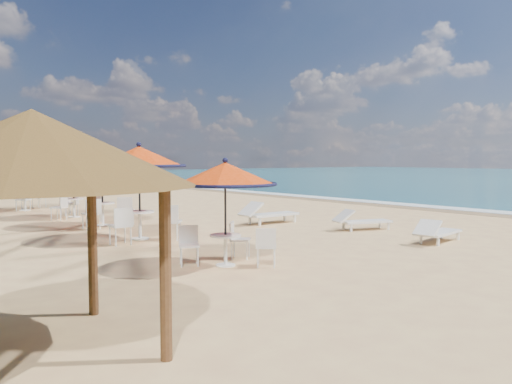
% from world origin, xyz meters
% --- Properties ---
extents(ground, '(160.00, 160.00, 0.00)m').
position_xyz_m(ground, '(0.00, 0.00, 0.00)').
color(ground, tan).
rests_on(ground, ground).
extents(foam_strip, '(1.20, 140.00, 0.04)m').
position_xyz_m(foam_strip, '(9.30, 10.00, 0.00)').
color(foam_strip, white).
rests_on(foam_strip, ground).
extents(wetsand_band, '(1.40, 140.00, 0.02)m').
position_xyz_m(wetsand_band, '(8.40, 10.00, 0.00)').
color(wetsand_band, olive).
rests_on(wetsand_band, ground).
extents(station_0, '(2.12, 2.12, 2.21)m').
position_xyz_m(station_0, '(-5.18, -0.26, 1.62)').
color(station_0, black).
rests_on(station_0, ground).
extents(station_1, '(2.54, 2.54, 2.64)m').
position_xyz_m(station_1, '(-5.05, 3.89, 2.02)').
color(station_1, black).
rests_on(station_1, ground).
extents(station_2, '(2.52, 2.52, 2.62)m').
position_xyz_m(station_2, '(-4.73, 7.25, 1.92)').
color(station_2, black).
rests_on(station_2, ground).
extents(station_3, '(2.34, 2.41, 2.44)m').
position_xyz_m(station_3, '(-4.66, 10.31, 1.79)').
color(station_3, black).
rests_on(station_3, ground).
extents(station_4, '(2.44, 2.44, 2.54)m').
position_xyz_m(station_4, '(-5.36, 14.11, 1.86)').
color(station_4, black).
rests_on(station_4, ground).
extents(lounger_near, '(1.86, 0.79, 0.65)m').
position_xyz_m(lounger_near, '(0.67, -1.52, 0.30)').
color(lounger_near, white).
rests_on(lounger_near, ground).
extents(lounger_mid, '(1.92, 1.18, 0.66)m').
position_xyz_m(lounger_mid, '(0.99, 1.25, 0.31)').
color(lounger_mid, white).
rests_on(lounger_mid, ground).
extents(lounger_far, '(2.18, 0.76, 0.77)m').
position_xyz_m(lounger_far, '(-0.25, 4.20, 0.36)').
color(lounger_far, white).
rests_on(lounger_far, ground).
extents(palapa, '(3.58, 3.58, 2.73)m').
position_xyz_m(palapa, '(-9.57, -2.75, 2.29)').
color(palapa, brown).
rests_on(palapa, ground).
extents(person, '(0.24, 0.36, 0.97)m').
position_xyz_m(person, '(5.29, 21.90, 0.48)').
color(person, '#92684A').
rests_on(person, ground).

